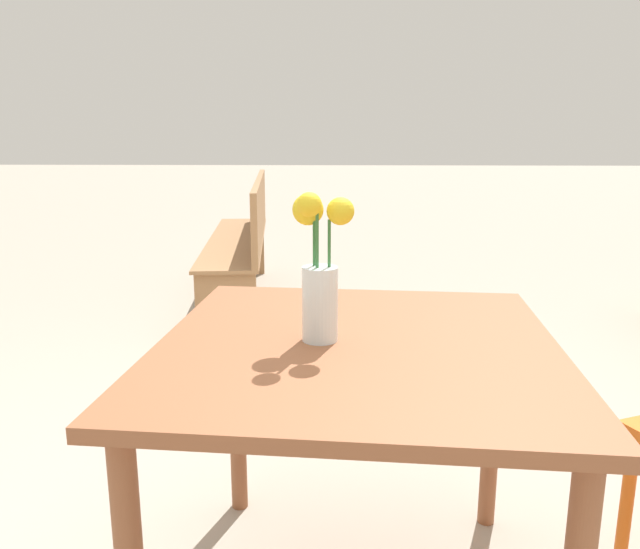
% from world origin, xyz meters
% --- Properties ---
extents(table_front, '(0.95, 0.99, 0.70)m').
position_xyz_m(table_front, '(0.00, 0.00, 0.61)').
color(table_front, brown).
rests_on(table_front, ground_plane).
extents(flower_vase, '(0.14, 0.12, 0.33)m').
position_xyz_m(flower_vase, '(-0.09, 0.01, 0.85)').
color(flower_vase, silver).
rests_on(flower_vase, table_front).
extents(bench_middle, '(0.54, 1.99, 0.85)m').
position_xyz_m(bench_middle, '(-0.65, 2.80, 0.48)').
color(bench_middle, '#9E7047').
rests_on(bench_middle, ground_plane).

